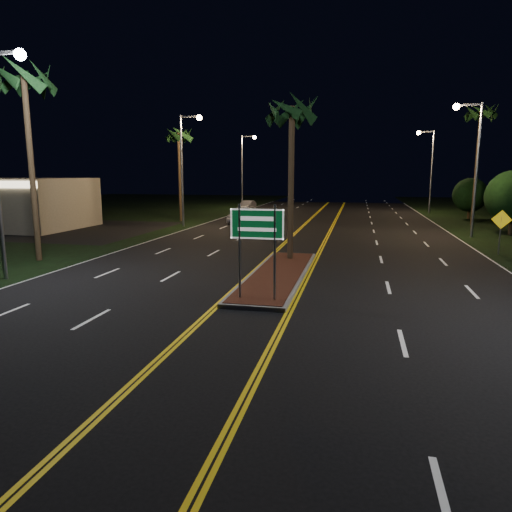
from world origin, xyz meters
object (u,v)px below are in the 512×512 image
(streetlight_left_near, at_px, (1,140))
(warning_sign, at_px, (501,226))
(median_island, at_px, (278,274))
(palm_median, at_px, (292,111))
(shrub_far, at_px, (470,195))
(car_far, at_px, (247,205))
(palm_left_near, at_px, (24,81))
(streetlight_left_mid, at_px, (186,157))
(car_near, at_px, (244,212))
(streetlight_left_far, at_px, (245,163))
(palm_left_far, at_px, (179,136))
(streetlight_right_mid, at_px, (472,154))
(highway_sign, at_px, (257,233))
(streetlight_right_far, at_px, (429,162))
(palm_right_far, at_px, (481,114))

(streetlight_left_near, relative_size, warning_sign, 3.72)
(median_island, relative_size, palm_median, 1.23)
(shrub_far, bearing_deg, car_far, 169.05)
(palm_left_near, height_order, warning_sign, palm_left_near)
(streetlight_left_mid, relative_size, car_near, 1.62)
(streetlight_left_far, bearing_deg, median_island, -74.00)
(warning_sign, bearing_deg, palm_left_far, 174.69)
(car_near, height_order, warning_sign, warning_sign)
(palm_median, height_order, palm_left_near, palm_left_near)
(palm_left_near, bearing_deg, car_near, 73.93)
(palm_left_far, height_order, warning_sign, palm_left_far)
(palm_median, bearing_deg, streetlight_right_mid, 47.30)
(highway_sign, relative_size, streetlight_right_mid, 0.36)
(palm_median, relative_size, shrub_far, 2.10)
(palm_median, relative_size, warning_sign, 3.43)
(palm_left_near, bearing_deg, streetlight_left_mid, 83.27)
(streetlight_right_mid, height_order, warning_sign, streetlight_right_mid)
(palm_left_near, bearing_deg, car_far, 84.73)
(median_island, bearing_deg, palm_median, 90.00)
(palm_left_far, bearing_deg, car_far, 75.22)
(palm_median, distance_m, palm_left_near, 12.82)
(streetlight_right_far, relative_size, palm_median, 1.08)
(streetlight_right_far, height_order, warning_sign, streetlight_right_far)
(streetlight_left_near, height_order, warning_sign, streetlight_left_near)
(streetlight_right_mid, relative_size, car_near, 1.62)
(median_island, bearing_deg, car_far, 105.83)
(streetlight_left_far, xyz_separation_m, streetlight_right_mid, (21.23, -22.00, 0.00))
(streetlight_left_mid, height_order, palm_left_near, palm_left_near)
(median_island, xyz_separation_m, palm_median, (0.00, 3.50, 7.19))
(shrub_far, bearing_deg, streetlight_left_mid, -153.82)
(streetlight_left_near, bearing_deg, car_near, 80.83)
(palm_left_far, height_order, palm_right_far, palm_right_far)
(streetlight_right_mid, xyz_separation_m, shrub_far, (3.19, 14.00, -3.32))
(streetlight_left_far, distance_m, palm_left_far, 16.28)
(median_island, bearing_deg, palm_right_far, 60.90)
(highway_sign, xyz_separation_m, palm_right_far, (12.80, 27.20, 6.74))
(car_far, bearing_deg, streetlight_left_mid, -92.19)
(streetlight_right_far, xyz_separation_m, car_near, (-17.35, -14.00, -4.73))
(streetlight_right_mid, xyz_separation_m, palm_left_near, (-23.11, -14.00, 3.02))
(highway_sign, xyz_separation_m, car_near, (-6.74, 25.20, -1.48))
(streetlight_right_far, bearing_deg, car_near, -141.10)
(streetlight_left_mid, bearing_deg, car_near, 45.90)
(palm_left_near, bearing_deg, palm_median, 11.31)
(streetlight_left_mid, bearing_deg, palm_left_far, 118.67)
(palm_median, bearing_deg, palm_left_far, 126.18)
(shrub_far, bearing_deg, palm_right_far, -99.46)
(highway_sign, relative_size, streetlight_right_far, 0.36)
(streetlight_left_far, height_order, car_near, streetlight_left_far)
(palm_right_far, bearing_deg, palm_median, -123.28)
(streetlight_left_near, distance_m, palm_left_far, 24.19)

